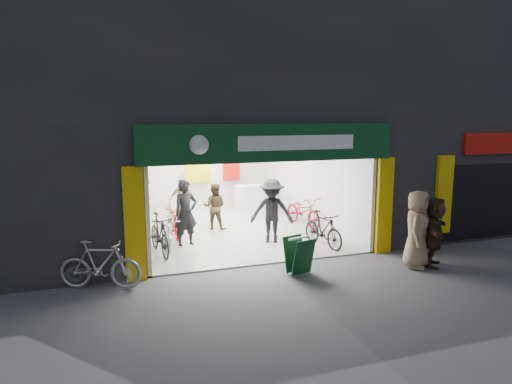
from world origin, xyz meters
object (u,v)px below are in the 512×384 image
bike_left_front (169,232)px  parked_bike (100,265)px  sandwich_board (299,254)px  pedestrian_near (417,229)px  bike_right_front (323,229)px

bike_left_front → parked_bike: 3.29m
bike_left_front → sandwich_board: 4.12m
bike_left_front → sandwich_board: sandwich_board is taller
parked_bike → pedestrian_near: bearing=-77.0°
pedestrian_near → parked_bike: bearing=127.4°
bike_right_front → pedestrian_near: bearing=-69.2°
bike_right_front → sandwich_board: 2.40m
bike_right_front → parked_bike: size_ratio=0.96×
bike_left_front → parked_bike: (-1.87, -2.71, 0.11)m
sandwich_board → bike_right_front: bearing=35.5°
bike_right_front → sandwich_board: (-1.57, -1.81, -0.04)m
pedestrian_near → sandwich_board: (-2.92, 0.49, -0.48)m
parked_bike → sandwich_board: size_ratio=2.07×
pedestrian_near → bike_right_front: bearing=75.7°
bike_right_front → sandwich_board: bike_right_front is taller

